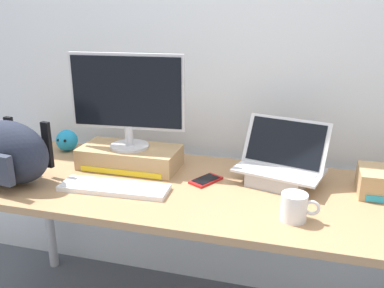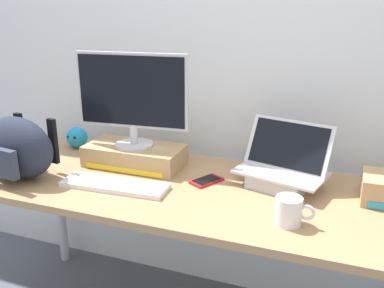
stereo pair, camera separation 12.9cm
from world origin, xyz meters
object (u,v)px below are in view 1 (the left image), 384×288
external_keyboard (114,187)px  plush_toy (67,140)px  toner_box_yellow (130,157)px  messenger_backpack (10,153)px  open_laptop (280,170)px  cell_phone (206,180)px  desktop_monitor (127,98)px  coffee_mug (295,207)px

external_keyboard → plush_toy: plush_toy is taller
toner_box_yellow → messenger_backpack: bearing=-143.5°
toner_box_yellow → plush_toy: size_ratio=4.14×
external_keyboard → open_laptop: bearing=18.8°
messenger_backpack → cell_phone: 0.81m
external_keyboard → messenger_backpack: bearing=-177.2°
desktop_monitor → open_laptop: bearing=-4.6°
desktop_monitor → plush_toy: 0.49m
messenger_backpack → desktop_monitor: bearing=44.3°
plush_toy → cell_phone: bearing=-13.9°
external_keyboard → desktop_monitor: bearing=95.8°
coffee_mug → plush_toy: size_ratio=1.24×
external_keyboard → cell_phone: (0.33, 0.18, -0.01)m
toner_box_yellow → plush_toy: bearing=162.9°
desktop_monitor → open_laptop: (0.67, 0.00, -0.26)m
desktop_monitor → messenger_backpack: bearing=-148.5°
desktop_monitor → cell_phone: (0.37, -0.07, -0.31)m
open_laptop → coffee_mug: 0.32m
desktop_monitor → cell_phone: size_ratio=3.25×
toner_box_yellow → open_laptop: open_laptop is taller
desktop_monitor → plush_toy: (-0.40, 0.12, -0.27)m
toner_box_yellow → desktop_monitor: bearing=-83.4°
toner_box_yellow → open_laptop: (0.67, 0.00, 0.01)m
open_laptop → external_keyboard: size_ratio=0.87×
open_laptop → plush_toy: size_ratio=3.63×
plush_toy → open_laptop: bearing=-6.5°
open_laptop → external_keyboard: bearing=-143.7°
messenger_backpack → coffee_mug: size_ratio=2.95×
desktop_monitor → messenger_backpack: 0.53m
coffee_mug → desktop_monitor: bearing=157.7°
cell_phone → plush_toy: (-0.77, 0.19, 0.05)m
external_keyboard → coffee_mug: size_ratio=3.36×
plush_toy → toner_box_yellow: bearing=-17.1°
open_laptop → messenger_backpack: size_ratio=0.99×
cell_phone → messenger_backpack: bearing=-134.9°
coffee_mug → plush_toy: plush_toy is taller
desktop_monitor → external_keyboard: desktop_monitor is taller
desktop_monitor → external_keyboard: (0.04, -0.25, -0.31)m
external_keyboard → toner_box_yellow: bearing=95.8°
coffee_mug → external_keyboard: bearing=175.5°
toner_box_yellow → coffee_mug: bearing=-22.4°
desktop_monitor → coffee_mug: (0.74, -0.30, -0.27)m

